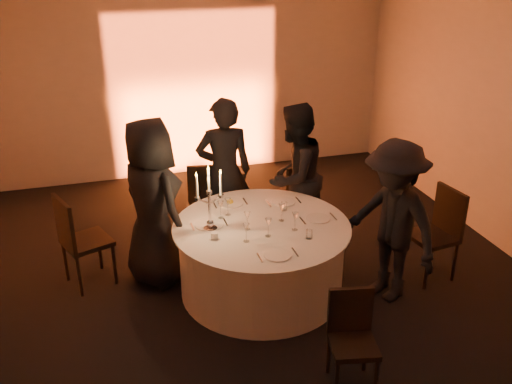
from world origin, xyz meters
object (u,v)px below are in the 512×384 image
object	(u,v)px
chair_back_right	(291,193)
chair_right	(439,228)
chair_back_left	(203,191)
guest_left	(152,203)
guest_back_left	(224,172)
chair_front	(352,333)
banquet_table	(261,258)
candelabra	(210,208)
guest_back_right	(294,177)
chair_left	(78,236)
coffee_cup	(214,236)
guest_right	(392,222)

from	to	relation	value
chair_back_right	chair_right	xyz separation A→B (m)	(1.17, -1.42, 0.05)
chair_back_left	chair_back_right	size ratio (longest dim) A/B	0.95
guest_left	guest_back_left	distance (m)	1.12
chair_back_right	guest_back_left	world-z (taller)	guest_back_left
chair_back_left	chair_front	world-z (taller)	chair_back_left
chair_right	guest_back_left	distance (m)	2.48
banquet_table	candelabra	bearing A→B (deg)	174.41
chair_front	guest_back_right	distance (m)	2.41
chair_left	guest_back_right	bearing A→B (deg)	-105.68
chair_back_right	guest_left	bearing A→B (deg)	-9.44
chair_back_left	guest_back_left	world-z (taller)	guest_back_left
chair_left	chair_back_left	size ratio (longest dim) A/B	1.18
chair_front	guest_back_left	size ratio (longest dim) A/B	0.47
banquet_table	chair_left	bearing A→B (deg)	160.57
chair_right	guest_back_left	xyz separation A→B (m)	(-2.02, 1.41, 0.33)
chair_left	coffee_cup	bearing A→B (deg)	-142.22
guest_left	guest_back_right	bearing A→B (deg)	-105.73
chair_left	chair_back_right	xyz separation A→B (m)	(2.54, 0.54, -0.07)
chair_right	candelabra	world-z (taller)	candelabra
chair_right	coffee_cup	bearing A→B (deg)	-100.46
chair_back_right	guest_back_left	bearing A→B (deg)	-28.94
chair_back_left	candelabra	xyz separation A→B (m)	(-0.23, -1.55, 0.52)
coffee_cup	chair_front	bearing A→B (deg)	-58.16
chair_back_left	chair_right	distance (m)	2.87
guest_right	guest_back_left	bearing A→B (deg)	-160.19
chair_back_right	chair_front	xyz separation A→B (m)	(-0.43, -2.66, -0.05)
chair_back_left	candelabra	world-z (taller)	candelabra
guest_left	guest_right	world-z (taller)	guest_left
banquet_table	chair_back_left	xyz separation A→B (m)	(-0.28, 1.60, 0.11)
banquet_table	guest_back_left	world-z (taller)	guest_back_left
guest_back_left	chair_back_left	bearing A→B (deg)	-62.37
coffee_cup	chair_back_right	bearing A→B (deg)	46.16
chair_back_left	coffee_cup	bearing A→B (deg)	91.54
chair_front	guest_right	distance (m)	1.43
chair_right	guest_left	distance (m)	3.05
guest_back_left	chair_back_right	bearing A→B (deg)	-174.21
guest_left	coffee_cup	world-z (taller)	guest_left
chair_left	chair_right	distance (m)	3.81
guest_back_left	guest_right	xyz separation A→B (m)	(1.32, -1.60, -0.05)
chair_back_right	chair_left	bearing A→B (deg)	-17.62
coffee_cup	candelabra	bearing A→B (deg)	89.65
guest_back_right	guest_right	world-z (taller)	guest_back_right
chair_back_right	guest_back_left	size ratio (longest dim) A/B	0.51
guest_back_left	coffee_cup	size ratio (longest dim) A/B	16.33
chair_back_right	candelabra	xyz separation A→B (m)	(-1.26, -1.13, 0.49)
banquet_table	candelabra	world-z (taller)	candelabra
chair_left	chair_front	world-z (taller)	chair_left
guest_back_right	coffee_cup	bearing A→B (deg)	3.59
chair_back_left	chair_back_right	bearing A→B (deg)	167.00
candelabra	chair_back_left	bearing A→B (deg)	81.44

